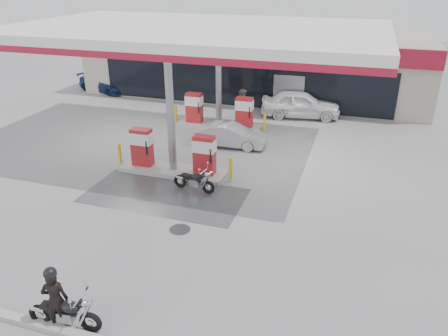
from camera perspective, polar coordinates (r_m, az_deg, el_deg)
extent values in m
plane|color=gray|center=(16.86, -9.35, -3.31)|extent=(90.00, 90.00, 0.00)
cube|color=#4C4C4F|center=(16.66, -7.81, -3.57)|extent=(6.00, 3.00, 0.00)
cylinder|color=#38383A|center=(14.53, -5.78, -7.98)|extent=(0.70, 0.70, 0.01)
cube|color=gray|center=(12.17, -24.93, -17.57)|extent=(28.00, 0.25, 0.15)
cube|color=#AEA392|center=(30.56, 4.22, 13.57)|extent=(22.00, 8.00, 4.00)
cube|color=black|center=(26.88, 2.06, 10.79)|extent=(18.00, 0.10, 2.60)
cube|color=maroon|center=(26.39, 2.08, 15.18)|extent=(22.00, 0.25, 1.00)
cube|color=navy|center=(25.36, 17.89, 13.68)|extent=(3.50, 0.12, 0.80)
cube|color=gray|center=(26.28, 8.41, 9.55)|extent=(1.80, 0.14, 2.20)
cube|color=silver|center=(19.66, -3.66, 17.23)|extent=(16.00, 10.00, 0.60)
cube|color=maroon|center=(15.24, -10.61, 14.06)|extent=(16.00, 0.12, 0.24)
cube|color=maroon|center=(24.32, 0.81, 18.25)|extent=(16.00, 0.12, 0.24)
cylinder|color=gray|center=(17.53, -7.00, 7.12)|extent=(0.32, 0.32, 5.00)
cylinder|color=gray|center=(22.92, -0.70, 11.44)|extent=(0.32, 0.32, 5.00)
cube|color=#9E9E99|center=(18.43, -6.61, -0.32)|extent=(4.50, 1.30, 0.18)
cube|color=maroon|center=(18.67, -10.67, 2.72)|extent=(0.85, 0.48, 1.60)
cube|color=maroon|center=(17.57, -2.57, 1.72)|extent=(0.85, 0.48, 1.60)
cube|color=silver|center=(18.53, -10.76, 3.87)|extent=(0.88, 0.52, 0.50)
cube|color=silver|center=(17.42, -2.60, 2.93)|extent=(0.88, 0.52, 0.50)
cylinder|color=gold|center=(19.36, -13.45, 1.85)|extent=(0.14, 0.14, 0.90)
cylinder|color=gold|center=(17.42, 0.85, -0.04)|extent=(0.14, 0.14, 0.90)
cube|color=#9E9E99|center=(23.61, -0.67, 5.52)|extent=(4.50, 1.30, 0.18)
cube|color=maroon|center=(23.80, -3.91, 7.87)|extent=(0.85, 0.48, 1.60)
cube|color=maroon|center=(22.94, 2.66, 7.26)|extent=(0.85, 0.48, 1.60)
cube|color=silver|center=(23.69, -3.93, 8.80)|extent=(0.88, 0.52, 0.50)
cube|color=silver|center=(22.83, 2.68, 8.22)|extent=(0.88, 0.52, 0.50)
cylinder|color=gold|center=(24.34, -6.30, 7.08)|extent=(0.14, 0.14, 0.90)
cylinder|color=gold|center=(22.83, 5.32, 5.93)|extent=(0.14, 0.14, 0.90)
torus|color=black|center=(11.24, -17.02, -18.70)|extent=(0.58, 0.20, 0.57)
torus|color=black|center=(11.83, -22.88, -17.20)|extent=(0.58, 0.20, 0.57)
cube|color=gray|center=(11.45, -19.93, -17.71)|extent=(0.40, 0.27, 0.28)
cube|color=black|center=(11.46, -20.63, -17.20)|extent=(0.85, 0.19, 0.08)
ellipsoid|color=black|center=(11.19, -19.50, -16.73)|extent=(0.56, 0.36, 0.26)
cube|color=black|center=(11.45, -21.59, -16.41)|extent=(0.54, 0.28, 0.09)
cylinder|color=silver|center=(10.89, -18.38, -15.92)|extent=(0.12, 0.72, 0.03)
sphere|color=silver|center=(10.91, -17.75, -16.50)|extent=(0.17, 0.17, 0.17)
cylinder|color=silver|center=(11.81, -21.59, -17.12)|extent=(0.85, 0.17, 0.08)
imported|color=black|center=(11.26, -21.16, -15.76)|extent=(0.70, 0.60, 1.62)
torus|color=black|center=(16.54, -2.09, -2.52)|extent=(0.54, 0.19, 0.53)
torus|color=black|center=(17.08, -5.76, -1.71)|extent=(0.54, 0.19, 0.53)
cube|color=gray|center=(16.75, -3.86, -1.92)|extent=(0.38, 0.26, 0.27)
cube|color=black|center=(16.77, -4.26, -1.56)|extent=(0.81, 0.19, 0.07)
ellipsoid|color=black|center=(16.57, -3.48, -1.13)|extent=(0.53, 0.35, 0.25)
cube|color=black|center=(16.79, -4.81, -1.01)|extent=(0.51, 0.27, 0.09)
cylinder|color=silver|center=(16.34, -2.68, -0.46)|extent=(0.12, 0.67, 0.03)
sphere|color=silver|center=(16.34, -2.34, -0.86)|extent=(0.16, 0.16, 0.16)
cylinder|color=silver|center=(17.09, -4.95, -1.73)|extent=(0.80, 0.17, 0.07)
imported|color=white|center=(25.55, 9.96, 8.22)|extent=(4.69, 2.49, 1.52)
imported|color=slate|center=(23.96, 2.49, 8.02)|extent=(0.93, 1.09, 1.96)
imported|color=#9D9FA5|center=(20.90, 0.81, 4.31)|extent=(3.45, 1.37, 1.12)
imported|color=#16244B|center=(31.89, -15.39, 10.62)|extent=(4.28, 2.66, 1.16)
imported|color=#4F1211|center=(28.00, 18.06, 8.41)|extent=(4.38, 2.63, 1.14)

